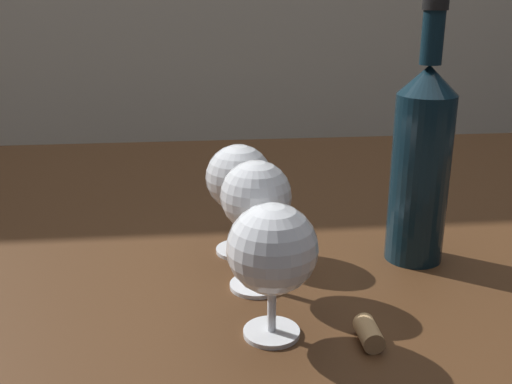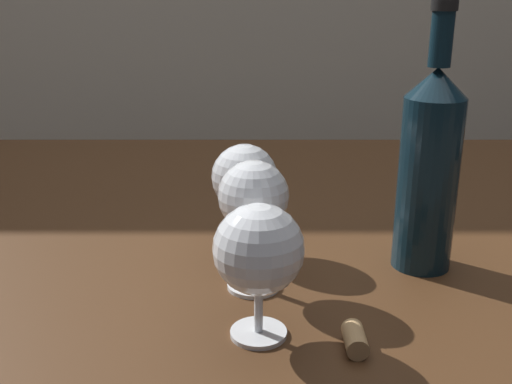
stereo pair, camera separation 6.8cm
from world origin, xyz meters
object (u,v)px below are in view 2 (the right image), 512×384
at_px(wine_bottle, 432,167).
at_px(wine_glass_white, 247,179).
at_px(wine_glass_amber, 256,199).
at_px(cork, 357,339).
at_px(wine_glass_cabernet, 261,252).

bearing_deg(wine_bottle, wine_glass_white, 169.43).
xyz_separation_m(wine_glass_amber, cork, (0.10, -0.13, -0.10)).
relative_size(wine_glass_amber, cork, 3.68).
height_order(wine_glass_cabernet, wine_glass_white, wine_glass_white).
distance_m(wine_glass_amber, wine_glass_white, 0.10).
height_order(wine_glass_amber, cork, wine_glass_amber).
distance_m(wine_glass_cabernet, cork, 0.13).
xyz_separation_m(wine_glass_white, cork, (0.11, -0.23, -0.09)).
height_order(wine_glass_amber, wine_bottle, wine_bottle).
bearing_deg(cork, wine_bottle, 59.26).
height_order(wine_glass_cabernet, wine_glass_amber, wine_glass_amber).
bearing_deg(wine_glass_cabernet, wine_glass_white, 94.86).
distance_m(wine_glass_cabernet, wine_bottle, 0.26).
bearing_deg(wine_glass_white, wine_glass_cabernet, -85.14).
relative_size(wine_glass_amber, wine_glass_white, 1.06).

